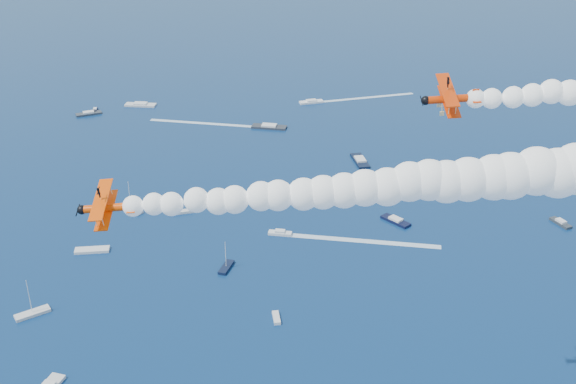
{
  "coord_description": "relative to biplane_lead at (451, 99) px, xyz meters",
  "views": [
    {
      "loc": [
        5.8,
        -64.53,
        91.37
      ],
      "look_at": [
        -2.45,
        19.25,
        49.27
      ],
      "focal_mm": 44.0,
      "sensor_mm": 36.0,
      "label": 1
    }
  ],
  "objects": [
    {
      "name": "biplane_trail",
      "position": [
        -42.82,
        -19.02,
        -9.02
      ],
      "size": [
        8.58,
        9.91,
        6.99
      ],
      "primitive_type": null,
      "rotation": [
        -0.2,
        0.07,
        3.26
      ],
      "color": "#FC4A05"
    },
    {
      "name": "smoke_trail_trail",
      "position": [
        -8.87,
        -14.89,
        -6.38
      ],
      "size": [
        70.16,
        22.73,
        12.25
      ],
      "primitive_type": null,
      "rotation": [
        0.0,
        0.0,
        3.26
      ],
      "color": "white"
    },
    {
      "name": "spectator_boats",
      "position": [
        -24.89,
        74.53,
        -59.42
      ],
      "size": [
        214.86,
        173.8,
        0.7
      ],
      "color": "white",
      "rests_on": "ground"
    },
    {
      "name": "biplane_lead",
      "position": [
        0.0,
        0.0,
        0.0
      ],
      "size": [
        8.95,
        10.39,
        7.58
      ],
      "primitive_type": null,
      "rotation": [
        -0.21,
        0.07,
        3.22
      ],
      "color": "red"
    },
    {
      "name": "boat_wakes",
      "position": [
        -28.02,
        126.1,
        -59.74
      ],
      "size": [
        97.32,
        122.35,
        0.04
      ],
      "color": "white",
      "rests_on": "ground"
    }
  ]
}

